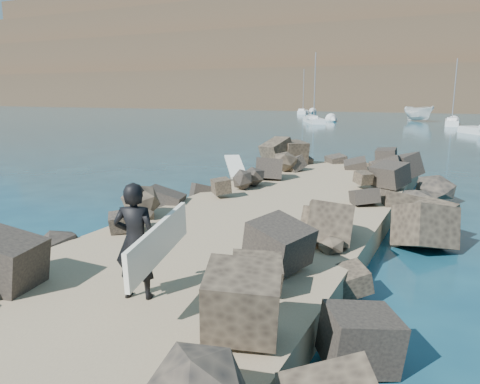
# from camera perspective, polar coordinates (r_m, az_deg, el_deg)

# --- Properties ---
(ground) EXTENTS (800.00, 800.00, 0.00)m
(ground) POSITION_cam_1_polar(r_m,az_deg,el_deg) (12.40, 2.02, -5.93)
(ground) COLOR #0F384C
(ground) RESTS_ON ground
(jetty) EXTENTS (6.00, 26.00, 0.60)m
(jetty) POSITION_cam_1_polar(r_m,az_deg,el_deg) (10.60, -2.37, -7.37)
(jetty) COLOR #8C7759
(jetty) RESTS_ON ground
(riprap_left) EXTENTS (2.60, 22.00, 1.00)m
(riprap_left) POSITION_cam_1_polar(r_m,az_deg,el_deg) (12.49, -13.12, -3.73)
(riprap_left) COLOR black
(riprap_left) RESTS_ON ground
(riprap_right) EXTENTS (2.60, 22.00, 1.00)m
(riprap_right) POSITION_cam_1_polar(r_m,az_deg,el_deg) (10.05, 13.91, -7.61)
(riprap_right) COLOR black
(riprap_right) RESTS_ON ground
(surfboard_resting) EXTENTS (1.77, 2.27, 0.08)m
(surfboard_resting) POSITION_cam_1_polar(r_m,az_deg,el_deg) (17.37, -0.57, 2.77)
(surfboard_resting) COLOR white
(surfboard_resting) RESTS_ON riprap_left
(boat_imported) EXTENTS (5.40, 5.67, 2.20)m
(boat_imported) POSITION_cam_1_polar(r_m,az_deg,el_deg) (70.88, 20.96, 8.94)
(boat_imported) COLOR silver
(boat_imported) RESTS_ON ground
(surfer_with_board) EXTENTS (1.15, 2.28, 1.87)m
(surfer_with_board) POSITION_cam_1_polar(r_m,az_deg,el_deg) (7.48, -12.23, -5.90)
(surfer_with_board) COLOR black
(surfer_with_board) RESTS_ON jetty
(sailboat_b) EXTENTS (1.73, 6.73, 8.09)m
(sailboat_b) POSITION_cam_1_polar(r_m,az_deg,el_deg) (63.53, 24.39, 7.74)
(sailboat_b) COLOR silver
(sailboat_b) RESTS_ON ground
(sailboat_a) EXTENTS (4.96, 7.63, 9.21)m
(sailboat_a) POSITION_cam_1_polar(r_m,az_deg,el_deg) (63.71, 8.95, 8.65)
(sailboat_a) COLOR silver
(sailboat_a) RESTS_ON ground
(sailboat_e) EXTENTS (3.15, 7.21, 8.50)m
(sailboat_e) POSITION_cam_1_polar(r_m,az_deg,el_deg) (92.38, 7.66, 9.65)
(sailboat_e) COLOR silver
(sailboat_e) RESTS_ON ground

